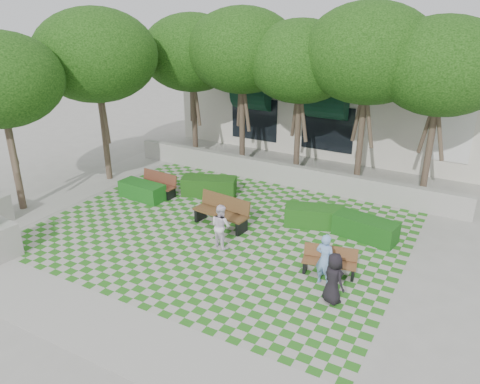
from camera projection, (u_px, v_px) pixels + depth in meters
The scene contains 17 objects.
ground at pixel (204, 244), 15.24m from camera, with size 90.00×90.00×0.00m, color gray.
lawn at pixel (220, 232), 16.05m from camera, with size 12.00×12.00×0.00m, color #2B721E.
sidewalk_south at pixel (99, 325), 11.45m from camera, with size 16.00×2.00×0.01m, color #9E9B93.
sidewalk_west at pixel (72, 192), 19.30m from camera, with size 2.00×12.00×0.01m, color #9E9B93.
retaining_wall at pixel (283, 174), 20.07m from camera, with size 15.00×0.36×0.90m, color #9E9B93.
bench_east at pixel (330, 262), 13.48m from camera, with size 1.62×0.82×0.81m.
bench_mid at pixel (222, 212), 16.29m from camera, with size 2.11×0.91×1.08m.
bench_west at pixel (157, 184), 18.97m from camera, with size 1.77×0.69×0.91m.
hedge_east at pixel (365, 228), 15.49m from camera, with size 2.07×0.83×0.72m, color #144713.
hedge_midright at pixel (315, 216), 16.36m from camera, with size 2.04×0.82×0.72m, color #194B14.
hedge_midleft at pixel (209, 186), 18.93m from camera, with size 2.15×0.86×0.75m, color #194512.
hedge_west at pixel (142, 191), 18.60m from camera, with size 1.90×0.76×0.67m, color #155017.
person_blue at pixel (325, 260), 12.84m from camera, with size 0.56×0.37×1.55m, color #7CA5E2.
person_dark at pixel (334, 278), 12.08m from camera, with size 0.70×0.45×1.43m, color black.
person_white at pixel (221, 226), 14.85m from camera, with size 0.71×0.55×1.45m, color white.
tree_row at pixel (243, 58), 18.90m from camera, with size 17.70×13.40×7.41m.
building at pixel (361, 97), 25.21m from camera, with size 18.00×8.92×5.15m.
Camera 1 is at (7.58, -11.15, 7.40)m, focal length 35.00 mm.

